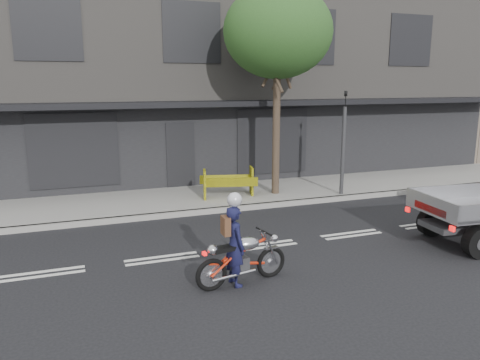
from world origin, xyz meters
name	(u,v)px	position (x,y,z in m)	size (l,w,h in m)	color
ground	(264,246)	(0.00, 0.00, 0.00)	(80.00, 80.00, 0.00)	black
sidewalk	(207,197)	(0.00, 4.70, 0.07)	(32.00, 3.20, 0.15)	gray
kerb	(223,210)	(0.00, 3.10, 0.07)	(32.00, 0.20, 0.15)	gray
building_main	(164,77)	(0.00, 11.30, 4.00)	(26.00, 10.00, 8.00)	slate
street_tree	(278,32)	(2.20, 4.20, 5.28)	(3.40, 3.40, 6.74)	#382B21
traffic_light_pole	(343,149)	(4.20, 3.35, 1.65)	(0.12, 0.12, 3.50)	#2D2D30
motorcycle	(242,258)	(-1.20, -1.77, 0.51)	(1.92, 0.56, 0.99)	black
rider	(235,246)	(-1.35, -1.77, 0.77)	(0.56, 0.37, 1.54)	#141437
construction_barrier	(231,183)	(0.60, 4.06, 0.63)	(1.71, 0.68, 0.96)	#F5ED0C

